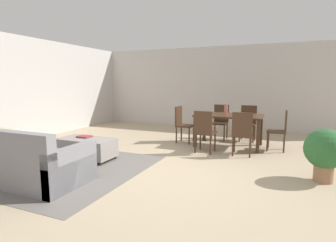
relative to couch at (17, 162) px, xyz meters
name	(u,v)px	position (x,y,z in m)	size (l,w,h in m)	color
ground_plane	(167,173)	(2.02, 1.21, -0.29)	(10.80, 10.80, 0.00)	tan
wall_back	(226,88)	(2.02, 6.21, 1.06)	(9.00, 0.12, 2.70)	beige
wall_left	(6,89)	(-2.48, 1.71, 1.06)	(0.12, 11.00, 2.70)	beige
area_rug	(58,167)	(0.12, 0.70, -0.29)	(3.00, 2.80, 0.01)	slate
couch	(17,162)	(0.00, 0.00, 0.00)	(2.24, 0.95, 0.86)	gray
ottoman_table	(87,147)	(0.23, 1.36, -0.05)	(1.11, 0.58, 0.42)	gray
dining_table	(229,119)	(2.61, 3.59, 0.37)	(1.53, 0.92, 0.76)	#422B1C
dining_chair_near_left	(204,129)	(2.25, 2.73, 0.23)	(0.42, 0.42, 0.92)	#422B1C
dining_chair_near_right	(242,131)	(3.03, 2.80, 0.23)	(0.43, 0.43, 0.92)	#422B1C
dining_chair_far_left	(220,120)	(2.24, 4.39, 0.23)	(0.41, 0.41, 0.92)	#422B1C
dining_chair_far_right	(248,121)	(2.96, 4.42, 0.23)	(0.40, 0.40, 0.92)	#422B1C
dining_chair_head_east	(281,128)	(3.76, 3.59, 0.23)	(0.41, 0.41, 0.92)	#422B1C
dining_chair_head_west	(182,122)	(1.44, 3.55, 0.23)	(0.41, 0.41, 0.92)	#422B1C
vase_centerpiece	(226,109)	(2.53, 3.58, 0.59)	(0.08, 0.08, 0.25)	#B26659
book_on_ottoman	(84,137)	(0.12, 1.43, 0.14)	(0.26, 0.20, 0.03)	maroon
potted_plant	(325,151)	(4.40, 1.79, 0.20)	(0.61, 0.61, 0.83)	#996B4C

